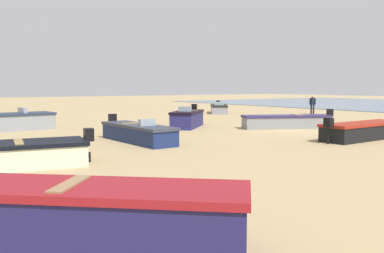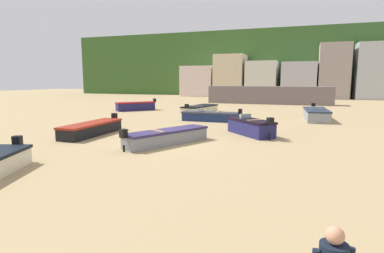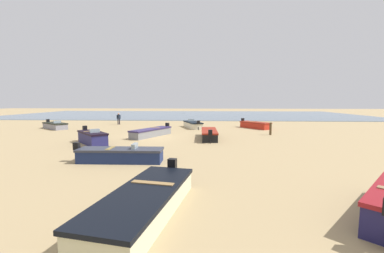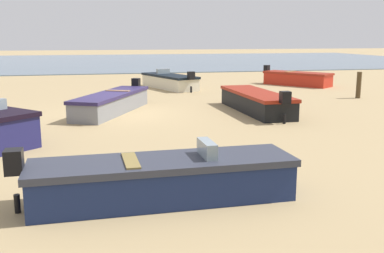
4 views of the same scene
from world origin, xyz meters
name	(u,v)px [view 3 (image 3 of 4)]	position (x,y,z in m)	size (l,w,h in m)	color
ground_plane	(152,137)	(0.00, 0.00, 0.00)	(160.00, 160.00, 0.00)	tan
tidal_water	(185,114)	(0.00, -36.00, 0.03)	(80.00, 36.00, 0.06)	slate
boat_navy_0	(120,155)	(-0.29, 9.26, 0.39)	(4.89, 1.34, 1.07)	navy
boat_cream_1	(193,125)	(-3.33, -7.83, 0.39)	(2.73, 4.56, 1.08)	beige
boat_red_2	(255,125)	(-10.92, -7.70, 0.40)	(3.43, 3.96, 1.10)	red
boat_grey_3	(151,132)	(0.15, -0.37, 0.38)	(3.27, 5.04, 1.07)	gray
boat_black_4	(209,134)	(-5.26, 0.61, 0.39)	(1.44, 5.13, 1.08)	black
boat_cream_6	(145,202)	(-3.18, 15.30, 0.38)	(2.57, 5.39, 1.06)	beige
boat_navy_7	(92,138)	(3.83, 3.89, 0.49)	(3.36, 3.49, 1.27)	navy
boat_grey_9	(55,126)	(12.97, -5.74, 0.38)	(4.04, 3.51, 1.06)	gray
mooring_post_near_water	(271,129)	(-11.28, -1.96, 0.61)	(0.22, 0.22, 1.23)	#4B3922
beach_walker_foreground	(119,118)	(7.28, -11.36, 0.95)	(0.52, 0.45, 1.62)	black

